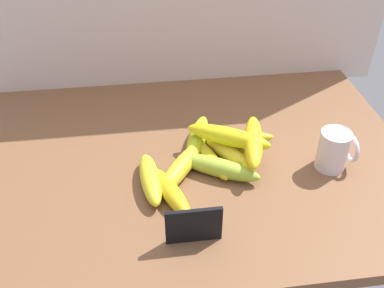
% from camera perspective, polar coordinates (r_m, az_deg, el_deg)
% --- Properties ---
extents(counter_top, '(1.10, 0.76, 0.03)m').
position_cam_1_polar(counter_top, '(1.06, -0.63, -2.50)').
color(counter_top, brown).
rests_on(counter_top, ground).
extents(chalkboard_sign, '(0.11, 0.02, 0.08)m').
position_cam_1_polar(chalkboard_sign, '(0.85, 0.23, -10.82)').
color(chalkboard_sign, black).
rests_on(chalkboard_sign, counter_top).
extents(coffee_mug, '(0.09, 0.07, 0.10)m').
position_cam_1_polar(coffee_mug, '(1.05, 18.23, -0.77)').
color(coffee_mug, silver).
rests_on(coffee_mug, counter_top).
extents(banana_0, '(0.12, 0.15, 0.04)m').
position_cam_1_polar(banana_0, '(1.04, 4.93, -1.28)').
color(banana_0, yellow).
rests_on(banana_0, counter_top).
extents(banana_1, '(0.15, 0.19, 0.04)m').
position_cam_1_polar(banana_1, '(0.99, -1.48, -3.14)').
color(banana_1, yellow).
rests_on(banana_1, counter_top).
extents(banana_2, '(0.08, 0.16, 0.03)m').
position_cam_1_polar(banana_2, '(1.03, 2.54, -2.03)').
color(banana_2, gold).
rests_on(banana_2, counter_top).
extents(banana_3, '(0.10, 0.18, 0.04)m').
position_cam_1_polar(banana_3, '(1.08, 0.73, 0.89)').
color(banana_3, '#B7C825').
rests_on(banana_3, counter_top).
extents(banana_4, '(0.06, 0.17, 0.04)m').
position_cam_1_polar(banana_4, '(0.97, -5.50, -4.62)').
color(banana_4, yellow).
rests_on(banana_4, counter_top).
extents(banana_5, '(0.20, 0.05, 0.04)m').
position_cam_1_polar(banana_5, '(1.09, 5.61, 0.76)').
color(banana_5, gold).
rests_on(banana_5, counter_top).
extents(banana_6, '(0.10, 0.20, 0.04)m').
position_cam_1_polar(banana_6, '(1.05, 7.53, -1.13)').
color(banana_6, yellow).
rests_on(banana_6, counter_top).
extents(banana_7, '(0.20, 0.14, 0.04)m').
position_cam_1_polar(banana_7, '(1.00, 3.42, -3.08)').
color(banana_7, '#A1BF36').
rests_on(banana_7, counter_top).
extents(banana_8, '(0.10, 0.17, 0.04)m').
position_cam_1_polar(banana_8, '(0.94, -2.77, -6.40)').
color(banana_8, yellow).
rests_on(banana_8, counter_top).
extents(banana_9, '(0.20, 0.14, 0.04)m').
position_cam_1_polar(banana_9, '(1.03, 4.81, 0.99)').
color(banana_9, yellow).
rests_on(banana_9, banana_0).
extents(banana_10, '(0.09, 0.20, 0.04)m').
position_cam_1_polar(banana_10, '(1.02, 8.11, 0.38)').
color(banana_10, yellow).
rests_on(banana_10, banana_6).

